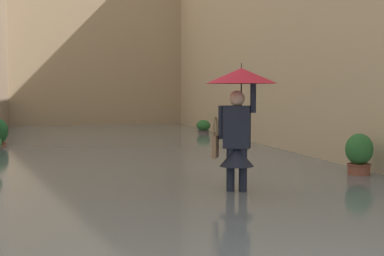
# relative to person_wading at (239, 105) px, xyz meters

# --- Properties ---
(ground_plane) EXTENTS (60.00, 60.00, 0.00)m
(ground_plane) POSITION_rel_person_wading_xyz_m (0.76, -5.84, -1.44)
(ground_plane) COLOR #605B56
(flood_water) EXTENTS (8.19, 28.27, 0.19)m
(flood_water) POSITION_rel_person_wading_xyz_m (0.76, -5.84, -1.34)
(flood_water) COLOR slate
(flood_water) RESTS_ON ground_plane
(building_facade_far) EXTENTS (10.99, 1.80, 9.85)m
(building_facade_far) POSITION_rel_person_wading_xyz_m (0.76, -17.88, 3.49)
(building_facade_far) COLOR tan
(building_facade_far) RESTS_ON ground_plane
(person_wading) EXTENTS (1.03, 1.03, 2.04)m
(person_wading) POSITION_rel_person_wading_xyz_m (0.00, 0.00, 0.00)
(person_wading) COLOR #2D2319
(person_wading) RESTS_ON ground_plane
(potted_plant_far_left) EXTENTS (0.49, 0.49, 0.64)m
(potted_plant_far_left) POSITION_rel_person_wading_xyz_m (-2.46, -11.27, -1.08)
(potted_plant_far_left) COLOR #66605B
(potted_plant_far_left) RESTS_ON ground_plane
(potted_plant_near_left) EXTENTS (0.48, 0.48, 0.90)m
(potted_plant_near_left) POSITION_rel_person_wading_xyz_m (-2.56, -1.09, -0.94)
(potted_plant_near_left) COLOR brown
(potted_plant_near_left) RESTS_ON ground_plane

